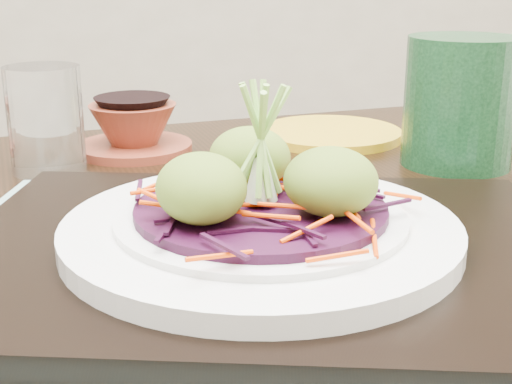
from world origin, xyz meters
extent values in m
cube|color=black|center=(0.09, -0.03, 0.79)|extent=(1.42, 1.07, 0.04)
cube|color=black|center=(0.61, 0.45, 0.38)|extent=(0.07, 0.07, 0.77)
cube|color=#7FA498|center=(0.14, -0.10, 0.81)|extent=(0.59, 0.51, 0.00)
cube|color=black|center=(0.14, -0.10, 0.82)|extent=(0.51, 0.43, 0.02)
cylinder|color=silver|center=(0.14, -0.10, 0.84)|extent=(0.29, 0.29, 0.02)
cylinder|color=silver|center=(0.14, -0.10, 0.85)|extent=(0.21, 0.21, 0.01)
cylinder|color=#2D0924|center=(0.14, -0.10, 0.86)|extent=(0.18, 0.18, 0.01)
ellipsoid|color=#597623|center=(0.09, -0.12, 0.88)|extent=(0.07, 0.07, 0.05)
ellipsoid|color=#597623|center=(0.18, -0.12, 0.88)|extent=(0.07, 0.07, 0.05)
ellipsoid|color=#597623|center=(0.14, -0.05, 0.88)|extent=(0.07, 0.07, 0.05)
cylinder|color=white|center=(-0.05, 0.20, 0.87)|extent=(0.08, 0.08, 0.11)
cylinder|color=maroon|center=(0.05, 0.27, 0.81)|extent=(0.16, 0.16, 0.01)
cylinder|color=gold|center=(0.30, 0.30, 0.81)|extent=(0.25, 0.25, 0.01)
cylinder|color=#174120|center=(0.40, 0.15, 0.88)|extent=(0.15, 0.15, 0.14)
camera|label=1|loc=(0.05, -0.58, 1.03)|focal=50.00mm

